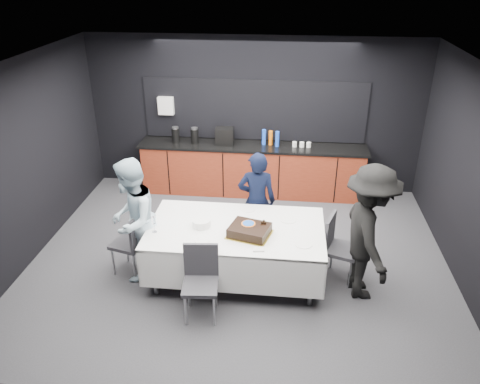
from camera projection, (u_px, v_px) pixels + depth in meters
name	position (u px, v px, depth m)	size (l,w,h in m)	color
ground	(239.00, 259.00, 6.87)	(6.00, 6.00, 0.00)	#3E3E43
room_shell	(239.00, 140.00, 6.03)	(6.04, 5.04, 2.82)	white
kitchenette	(251.00, 165.00, 8.59)	(4.10, 0.64, 2.05)	maroon
party_table	(236.00, 236.00, 6.22)	(2.32, 1.32, 0.78)	#99999E
cake_assembly	(250.00, 230.00, 5.96)	(0.62, 0.55, 0.17)	gold
plate_stack	(201.00, 223.00, 6.16)	(0.24, 0.24, 0.10)	white
loose_plate_near	(202.00, 240.00, 5.88)	(0.20, 0.20, 0.01)	white
loose_plate_right_a	(288.00, 220.00, 6.33)	(0.22, 0.22, 0.01)	white
loose_plate_right_b	(304.00, 244.00, 5.79)	(0.22, 0.22, 0.01)	white
loose_plate_far	(248.00, 209.00, 6.59)	(0.18, 0.18, 0.01)	white
fork_pile	(259.00, 249.00, 5.68)	(0.14, 0.09, 0.02)	white
champagne_flute	(154.00, 221.00, 5.99)	(0.06, 0.06, 0.22)	white
chair_left	(133.00, 239.00, 6.35)	(0.51, 0.51, 0.92)	#302F35
chair_right	(337.00, 243.00, 6.26)	(0.53, 0.53, 0.92)	#302F35
chair_near	(201.00, 276.00, 5.62)	(0.45, 0.45, 0.92)	#302F35
person_center	(257.00, 201.00, 6.85)	(0.56, 0.37, 1.53)	black
person_left	(132.00, 220.00, 6.18)	(0.83, 0.65, 1.71)	#A6C1D0
person_right	(368.00, 233.00, 5.79)	(1.17, 0.67, 1.81)	black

